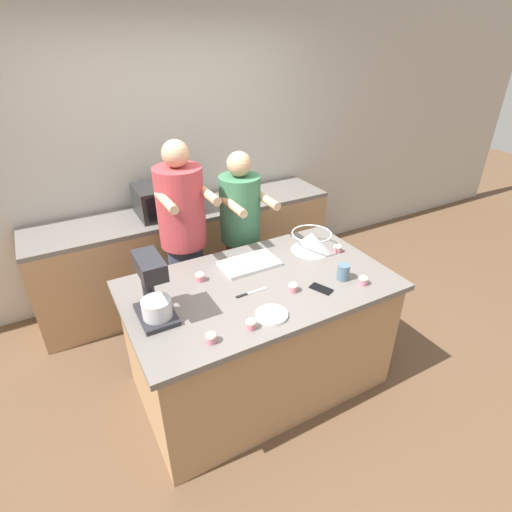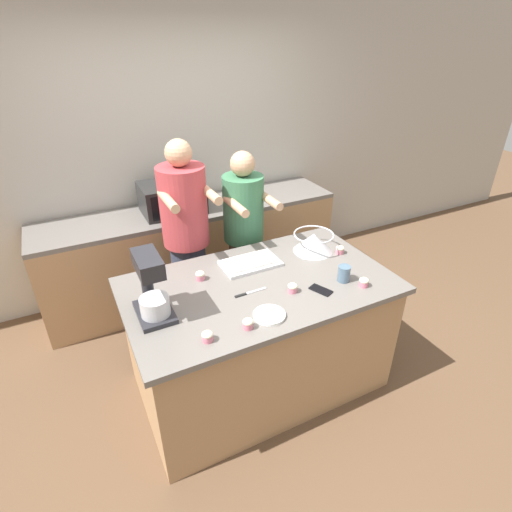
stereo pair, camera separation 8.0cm
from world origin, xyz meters
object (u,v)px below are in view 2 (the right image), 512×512
object	(u,v)px
person_right	(244,240)
drinking_glass	(344,274)
cupcake_1	(207,336)
cupcake_5	(293,288)
cell_phone	(321,290)
cupcake_4	(340,250)
mixing_bowl	(313,242)
baking_tray	(250,263)
microwave_oven	(172,197)
cupcake_3	(200,275)
knife	(249,293)
cupcake_0	(248,323)
cupcake_2	(364,282)
stand_mixer	(151,289)
small_plate	(269,315)
person_left	(187,244)

from	to	relation	value
person_right	drinking_glass	xyz separation A→B (m)	(0.27, -0.97, 0.13)
cupcake_1	cupcake_5	size ratio (longest dim) A/B	1.00
cell_phone	cupcake_4	distance (m)	0.54
mixing_bowl	cupcake_4	size ratio (longest dim) A/B	4.82
baking_tray	microwave_oven	size ratio (longest dim) A/B	0.76
cupcake_3	cupcake_4	distance (m)	1.06
cupcake_1	cupcake_4	world-z (taller)	same
knife	cupcake_0	size ratio (longest dim) A/B	3.52
person_right	microwave_oven	world-z (taller)	person_right
knife	cupcake_5	world-z (taller)	cupcake_5
knife	cupcake_0	bearing A→B (deg)	-116.50
person_right	cupcake_3	xyz separation A→B (m)	(-0.57, -0.52, 0.11)
baking_tray	knife	world-z (taller)	baking_tray
baking_tray	microwave_oven	bearing A→B (deg)	100.81
cupcake_2	drinking_glass	bearing A→B (deg)	124.10
microwave_oven	cupcake_5	distance (m)	1.60
cell_phone	drinking_glass	bearing A→B (deg)	8.56
cell_phone	knife	xyz separation A→B (m)	(-0.43, 0.18, -0.00)
microwave_oven	cupcake_1	xyz separation A→B (m)	(-0.34, -1.75, -0.12)
stand_mixer	cupcake_5	bearing A→B (deg)	-11.24
small_plate	cupcake_5	distance (m)	0.29
cupcake_0	cupcake_3	size ratio (longest dim) A/B	1.00
mixing_bowl	cupcake_5	size ratio (longest dim) A/B	4.82
microwave_oven	cupcake_5	bearing A→B (deg)	-78.80
person_right	mixing_bowl	size ratio (longest dim) A/B	5.18
cupcake_5	baking_tray	bearing A→B (deg)	102.27
small_plate	cupcake_3	xyz separation A→B (m)	(-0.22, 0.56, 0.02)
cell_phone	cupcake_5	bearing A→B (deg)	157.06
baking_tray	small_plate	bearing A→B (deg)	-105.51
cupcake_4	person_left	bearing A→B (deg)	145.94
baking_tray	drinking_glass	bearing A→B (deg)	-45.03
drinking_glass	small_plate	bearing A→B (deg)	-169.83
knife	cupcake_0	distance (m)	0.34
baking_tray	cell_phone	size ratio (longest dim) A/B	2.55
person_left	small_plate	xyz separation A→B (m)	(0.14, -1.08, 0.01)
person_right	small_plate	world-z (taller)	person_right
person_right	cupcake_1	distance (m)	1.35
drinking_glass	cupcake_4	size ratio (longest dim) A/B	1.76
drinking_glass	cupcake_3	bearing A→B (deg)	152.27
stand_mixer	cupcake_5	xyz separation A→B (m)	(0.84, -0.17, -0.15)
mixing_bowl	cupcake_4	distance (m)	0.21
knife	cupcake_4	bearing A→B (deg)	10.88
cupcake_1	person_left	bearing A→B (deg)	77.06
person_left	cupcake_2	size ratio (longest dim) A/B	27.27
mixing_bowl	cupcake_0	size ratio (longest dim) A/B	4.82
cupcake_2	knife	bearing A→B (deg)	159.39
drinking_glass	knife	bearing A→B (deg)	166.42
cupcake_5	cupcake_4	bearing A→B (deg)	25.12
stand_mixer	cupcake_2	xyz separation A→B (m)	(1.29, -0.32, -0.15)
cell_phone	cupcake_4	world-z (taller)	cupcake_4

